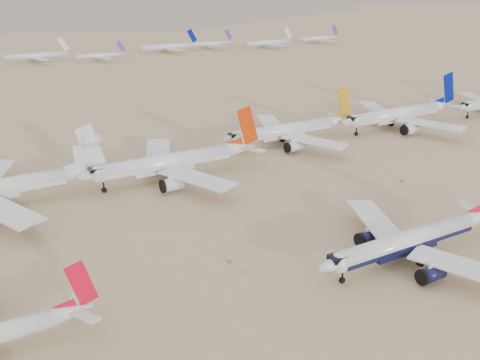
% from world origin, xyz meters
% --- Properties ---
extents(ground, '(7000.00, 7000.00, 0.00)m').
position_xyz_m(ground, '(0.00, 0.00, 0.00)').
color(ground, '#8E7852').
rests_on(ground, ground).
extents(main_airliner, '(49.83, 48.67, 17.59)m').
position_xyz_m(main_airliner, '(5.17, -4.28, 4.83)').
color(main_airliner, silver).
rests_on(main_airliner, ground).
extents(row2_navy_widebody, '(57.33, 56.06, 20.39)m').
position_xyz_m(row2_navy_widebody, '(81.08, 74.89, 5.69)').
color(row2_navy_widebody, silver).
rests_on(row2_navy_widebody, ground).
extents(row2_gold_tail, '(53.36, 52.19, 19.00)m').
position_xyz_m(row2_gold_tail, '(29.90, 78.95, 5.31)').
color(row2_gold_tail, silver).
rests_on(row2_gold_tail, ground).
extents(row2_orange_tail, '(55.33, 54.12, 19.74)m').
position_xyz_m(row2_orange_tail, '(-20.78, 66.95, 5.54)').
color(row2_orange_tail, silver).
rests_on(row2_orange_tail, ground).
extents(distant_storage_row, '(519.84, 59.92, 15.00)m').
position_xyz_m(distant_storage_row, '(-9.72, 318.16, 4.44)').
color(distant_storage_row, silver).
rests_on(distant_storage_row, ground).
extents(desert_scrub, '(279.90, 129.14, 0.65)m').
position_xyz_m(desert_scrub, '(-2.54, -22.69, 0.29)').
color(desert_scrub, brown).
rests_on(desert_scrub, ground).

